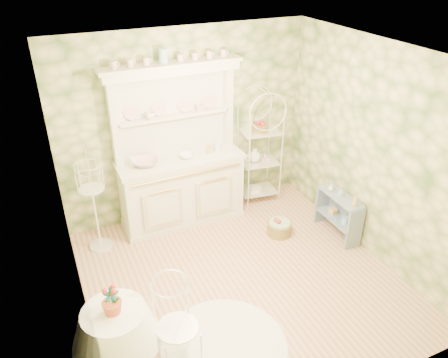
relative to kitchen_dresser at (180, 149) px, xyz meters
name	(u,v)px	position (x,y,z in m)	size (l,w,h in m)	color
floor	(241,279)	(0.20, -1.52, -1.15)	(3.60, 3.60, 0.00)	tan
ceiling	(246,57)	(0.20, -1.52, 1.56)	(3.60, 3.60, 0.00)	white
wall_left	(70,223)	(-1.60, -1.52, 0.21)	(3.60, 3.60, 0.00)	beige
wall_right	(374,153)	(2.00, -1.52, 0.21)	(3.60, 3.60, 0.00)	beige
wall_back	(186,126)	(0.20, 0.28, 0.21)	(3.60, 3.60, 0.00)	beige
wall_front	(351,292)	(0.20, -3.32, 0.21)	(3.60, 3.60, 0.00)	beige
kitchen_dresser	(180,149)	(0.00, 0.00, 0.00)	(1.87, 0.61, 2.29)	white
bakers_rack	(260,145)	(1.28, 0.07, -0.21)	(0.58, 0.42, 1.87)	white
side_shelf	(338,216)	(1.84, -1.24, -0.85)	(0.26, 0.70, 0.60)	#7487A2
round_table	(118,342)	(-1.41, -2.14, -0.83)	(0.58, 0.58, 0.63)	white
cafe_chair	(178,332)	(-0.87, -2.32, -0.76)	(0.35, 0.35, 0.78)	white
birdcage_stand	(94,204)	(-1.24, -0.17, -0.47)	(0.32, 0.32, 1.36)	white
floor_basket	(279,227)	(1.10, -0.91, -1.03)	(0.37, 0.37, 0.24)	olive
lace_rug	(224,346)	(-0.40, -2.35, -1.14)	(1.31, 1.31, 0.01)	white
bowl_floral	(146,164)	(-0.48, -0.01, -0.13)	(0.33, 0.33, 0.08)	white
bowl_white	(187,157)	(0.09, -0.03, -0.13)	(0.21, 0.21, 0.07)	white
cup_left	(150,117)	(-0.33, 0.14, 0.47)	(0.12, 0.12, 0.10)	white
cup_right	(199,109)	(0.36, 0.16, 0.47)	(0.11, 0.11, 0.10)	white
potted_geranium	(112,301)	(-1.40, -2.14, -0.30)	(0.14, 0.10, 0.27)	#3F7238
bottle_amber	(355,202)	(1.84, -1.51, -0.46)	(0.06, 0.06, 0.17)	tan
bottle_blue	(341,194)	(1.83, -1.23, -0.49)	(0.05, 0.05, 0.10)	#8DBACA
bottle_glass	(331,188)	(1.80, -1.05, -0.50)	(0.08, 0.08, 0.10)	silver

